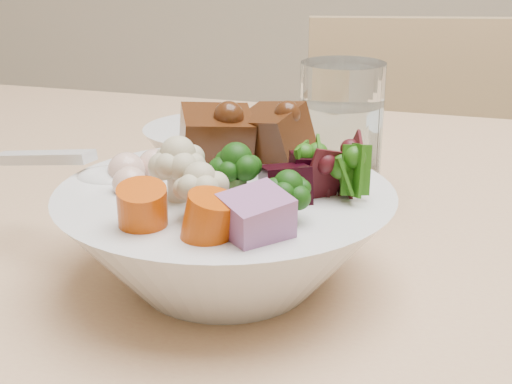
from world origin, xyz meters
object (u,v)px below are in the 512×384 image
at_px(food_bowl, 229,229).
at_px(water_glass, 340,139).
at_px(side_bowl, 213,150).
at_px(dining_table, 476,326).
at_px(chair_far, 414,236).

height_order(food_bowl, water_glass, water_glass).
distance_m(water_glass, side_bowl, 0.16).
distance_m(food_bowl, water_glass, 0.20).
xyz_separation_m(dining_table, food_bowl, (-0.21, -0.09, 0.12)).
distance_m(dining_table, chair_far, 0.69).
relative_size(chair_far, food_bowl, 3.51).
xyz_separation_m(dining_table, chair_far, (0.00, 0.67, -0.20)).
relative_size(dining_table, chair_far, 2.02).
bearing_deg(food_bowl, side_bowl, 103.96).
relative_size(food_bowl, side_bowl, 1.65).
xyz_separation_m(food_bowl, water_glass, (0.08, 0.18, 0.02)).
height_order(food_bowl, side_bowl, food_bowl).
height_order(dining_table, food_bowl, food_bowl).
bearing_deg(dining_table, water_glass, 153.69).
bearing_deg(dining_table, food_bowl, -146.54).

